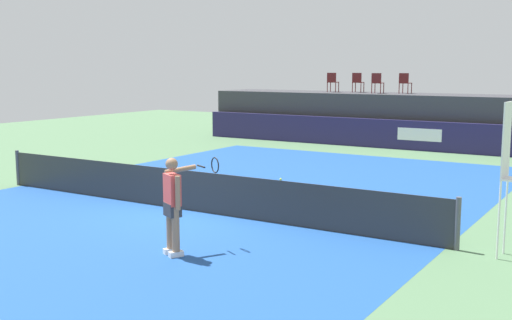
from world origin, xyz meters
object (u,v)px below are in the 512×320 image
spectator_chair_left (358,82)px  net_post_far (458,224)px  tennis_player (174,203)px  spectator_chair_far_left (333,81)px  spectator_chair_right (405,82)px  net_post_near (18,168)px  spectator_chair_center (377,82)px  tennis_ball (281,179)px  umpire_chair (511,169)px

spectator_chair_left → net_post_far: spectator_chair_left is taller
net_post_far → tennis_player: (-4.24, -2.98, 0.46)m
tennis_player → spectator_chair_far_left: bearing=106.7°
spectator_chair_far_left → net_post_far: spectator_chair_far_left is taller
tennis_player → spectator_chair_right: bearing=96.5°
spectator_chair_left → tennis_player: spectator_chair_left is taller
spectator_chair_left → net_post_near: size_ratio=0.89×
spectator_chair_far_left → spectator_chair_right: size_ratio=1.00×
spectator_chair_center → tennis_ball: bearing=-84.3°
spectator_chair_far_left → umpire_chair: spectator_chair_far_left is taller
net_post_near → tennis_player: size_ratio=0.56×
tennis_ball → spectator_chair_left: bearing=101.4°
tennis_player → tennis_ball: size_ratio=26.03×
net_post_near → tennis_ball: net_post_near is taller
spectator_chair_far_left → tennis_ball: 11.53m
spectator_chair_center → tennis_ball: (1.04, -10.34, -2.66)m
spectator_chair_right → net_post_near: (-6.06, -15.45, -2.19)m
spectator_chair_center → net_post_far: 16.81m
spectator_chair_right → umpire_chair: (7.19, -15.44, -1.11)m
umpire_chair → tennis_player: (-5.09, -2.99, -0.63)m
tennis_ball → spectator_chair_center: bearing=95.7°
spectator_chair_center → tennis_player: spectator_chair_center is taller
spectator_chair_right → tennis_ball: size_ratio=13.06×
spectator_chair_center → net_post_near: size_ratio=0.89×
spectator_chair_left → spectator_chair_center: same height
net_post_near → tennis_ball: (6.04, 4.59, -0.46)m
spectator_chair_left → net_post_far: (8.57, -15.52, -2.19)m
spectator_chair_center → spectator_chair_right: (1.06, 0.53, 0.00)m
umpire_chair → tennis_ball: umpire_chair is taller
spectator_chair_left → spectator_chair_far_left: bearing=-168.8°
net_post_near → tennis_player: bearing=-20.1°
spectator_chair_right → tennis_player: bearing=-83.5°
umpire_chair → net_post_far: size_ratio=2.76×
tennis_player → spectator_chair_left: bearing=103.2°
spectator_chair_left → net_post_near: (-3.83, -15.52, -2.19)m
spectator_chair_center → umpire_chair: bearing=-61.0°
umpire_chair → tennis_ball: size_ratio=40.59×
spectator_chair_left → spectator_chair_right: 2.23m
spectator_chair_right → tennis_player: (2.10, -18.43, -1.73)m
umpire_chair → spectator_chair_left: bearing=121.3°
net_post_near → tennis_player: 8.70m
spectator_chair_far_left → umpire_chair: (10.58, -15.28, -1.11)m
spectator_chair_center → tennis_player: size_ratio=0.50×
spectator_chair_left → spectator_chair_right: (2.23, -0.07, 0.00)m
spectator_chair_right → net_post_far: (6.34, -15.45, -2.19)m
umpire_chair → net_post_far: 1.38m
spectator_chair_far_left → spectator_chair_left: bearing=11.2°
tennis_player → tennis_ball: tennis_player is taller
spectator_chair_far_left → spectator_chair_right: (3.38, 0.16, 0.00)m
spectator_chair_far_left → umpire_chair: size_ratio=0.32×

